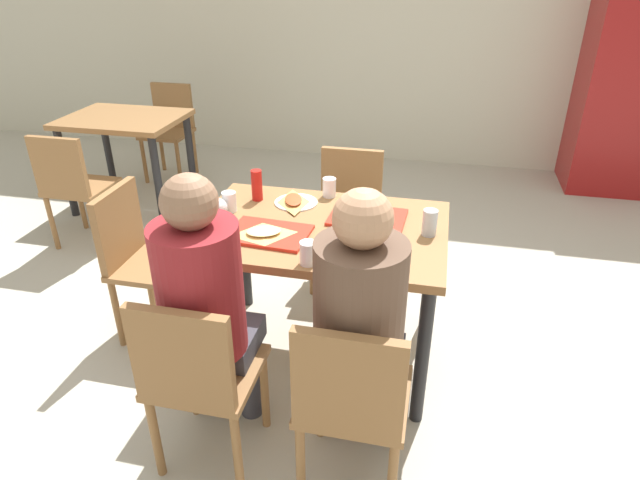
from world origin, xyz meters
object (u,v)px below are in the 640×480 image
Objects in this scene: chair_near_right at (352,399)px; chair_far_side at (348,208)px; foil_bundle at (217,208)px; plastic_cup_b at (308,253)px; soda_can at (430,223)px; drink_fridge at (627,79)px; background_chair_near at (72,183)px; person_in_red at (206,299)px; pizza_slice_a at (264,232)px; chair_left_end at (140,253)px; background_table at (126,133)px; person_in_brown_jacket at (360,319)px; paper_plate_near_edge at (349,252)px; plastic_cup_c at (229,202)px; pizza_slice_b at (370,212)px; condiment_bottle at (257,185)px; tray_red_near at (269,234)px; pizza_slice_c at (293,201)px; plastic_cup_a at (329,187)px; tray_red_far at (367,217)px; paper_plate_center at (296,202)px; background_chair_far at (170,124)px; main_table at (320,244)px.

chair_near_right is 1.00× the size of chair_far_side.
plastic_cup_b is at bearing -31.93° from foil_bundle.
foil_bundle is at bearing -177.64° from soda_can.
background_chair_near is at bearing -152.23° from drink_fridge.
person_in_red is 4.75× the size of pizza_slice_a.
foil_bundle is at bearing -2.50° from chair_left_end.
drink_fridge is at bearing 65.15° from chair_near_right.
background_chair_near is (-0.00, -0.73, -0.14)m from background_table.
person_in_brown_jacket reaches higher than paper_plate_near_edge.
soda_can is (0.80, 0.68, 0.08)m from person_in_red.
person_in_red is 2.73m from background_table.
plastic_cup_c is 0.97m from soda_can.
condiment_bottle reaches higher than pizza_slice_b.
foil_bundle is (-0.29, 0.12, 0.04)m from tray_red_near.
plastic_cup_b is at bearing -141.74° from soda_can.
chair_left_end is at bearing -172.96° from plastic_cup_c.
plastic_cup_a is (0.16, 0.13, 0.03)m from pizza_slice_c.
tray_red_near is at bearing -146.94° from tray_red_far.
chair_near_right is 1.28m from condiment_bottle.
person_in_brown_jacket is 1.39× the size of background_table.
chair_near_right is at bearing -46.33° from background_table.
paper_plate_center is at bearing 35.60° from pizza_slice_c.
condiment_bottle reaches higher than plastic_cup_b.
person_in_red is 3.47× the size of tray_red_far.
background_table is at bearing 143.00° from pizza_slice_c.
plastic_cup_a is 2.71m from background_chair_far.
plastic_cup_a is 0.12× the size of background_chair_far.
person_in_brown_jacket is (0.29, -1.46, 0.25)m from chair_far_side.
chair_near_right is at bearing -59.26° from plastic_cup_b.
plastic_cup_a is at bearing 70.37° from tray_red_near.
pizza_slice_a is at bearing -54.98° from background_chair_far.
chair_near_right is 1.16m from pizza_slice_c.
chair_left_end is 0.72m from condiment_bottle.
background_chair_far is at bearing 90.00° from background_chair_near.
person_in_brown_jacket reaches higher than background_table.
foil_bundle is 0.12× the size of background_chair_near.
person_in_brown_jacket is 0.66× the size of drink_fridge.
drink_fridge is at bearing 59.57° from paper_plate_near_edge.
person_in_brown_jacket is 5.68× the size of paper_plate_center.
foil_bundle reaches higher than paper_plate_center.
background_table is (-1.45, 1.46, -0.18)m from plastic_cup_c.
drink_fridge reaches higher than background_chair_near.
chair_far_side is 3.31× the size of pizza_slice_b.
pizza_slice_c is 0.14× the size of drink_fridge.
person_in_brown_jacket is at bearing -65.85° from main_table.
main_table is at bearing -90.00° from chair_far_side.
background_table is (-1.72, 1.67, -0.14)m from tray_red_near.
tray_red_far is 3.60× the size of plastic_cup_a.
paper_plate_center is 0.84× the size of pizza_slice_a.
condiment_bottle is at bearing 177.56° from pizza_slice_c.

